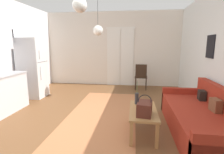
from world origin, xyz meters
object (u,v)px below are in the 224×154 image
Objects in this scene: refrigerator at (32,68)px; pendant_lamp_near at (80,5)px; coffee_table at (143,113)px; handbag at (145,108)px; accent_chair at (141,75)px; couch at (204,120)px; pendant_lamp_far at (98,30)px; bamboo_vase at (137,98)px.

refrigerator is 3.28m from pendant_lamp_near.
coffee_table is 0.56× the size of refrigerator.
accent_chair is (0.06, 3.28, -0.05)m from handbag.
pendant_lamp_near reaches higher than handbag.
handbag is at bearing -32.76° from refrigerator.
couch is 1.13m from handbag.
coffee_table is at bearing -173.90° from couch.
pendant_lamp_far is at bearing 95.90° from pendant_lamp_near.
refrigerator is at bearing 24.73° from accent_chair.
handbag is 0.40× the size of accent_chair.
couch is at bearing -8.13° from bamboo_vase.
accent_chair is (-0.98, 2.94, 0.23)m from couch.
pendant_lamp_near is (-0.97, -0.13, 1.54)m from handbag.
pendant_lamp_near is 2.40m from pendant_lamp_far.
couch is 3.40m from pendant_lamp_far.
couch is 3.11m from accent_chair.
couch is at bearing -21.93° from refrigerator.
bamboo_vase is 2.49m from pendant_lamp_far.
couch is 5.06× the size of bamboo_vase.
pendant_lamp_near is (-0.96, -0.35, 1.71)m from coffee_table.
bamboo_vase is at bearing 36.45° from pendant_lamp_near.
pendant_lamp_near is at bearing -84.10° from pendant_lamp_far.
pendant_lamp_near is 0.80× the size of pendant_lamp_far.
coffee_table is at bearing -59.30° from pendant_lamp_far.
refrigerator is (-4.17, 1.68, 0.60)m from couch.
coffee_table is 2.83m from pendant_lamp_far.
refrigerator is (-3.13, 2.02, 0.32)m from handbag.
bamboo_vase is at bearing 103.27° from handbag.
pendant_lamp_near is at bearing -172.61° from handbag.
coffee_table is (-1.05, -0.11, 0.11)m from couch.
couch is 1.06m from coffee_table.
handbag is 1.83m from pendant_lamp_near.
pendant_lamp_far is (-0.25, 2.38, -0.16)m from pendant_lamp_near.
handbag is (0.12, -0.50, -0.00)m from bamboo_vase.
pendant_lamp_far reaches higher than coffee_table.
pendant_lamp_far is at bearing 120.70° from coffee_table.
bamboo_vase is 0.52m from handbag.
accent_chair is at bearing 38.91° from pendant_lamp_far.
bamboo_vase is 2.79m from accent_chair.
bamboo_vase is 1.87m from pendant_lamp_near.
accent_chair is at bearing 88.99° from handbag.
refrigerator is 1.81× the size of pendant_lamp_far.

